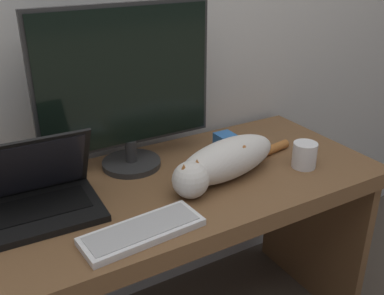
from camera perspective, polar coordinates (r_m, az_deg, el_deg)
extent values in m
cube|color=brown|center=(1.44, -5.72, -6.43)|extent=(1.59, 0.61, 0.06)
cube|color=brown|center=(2.02, 14.95, -9.32)|extent=(0.04, 0.56, 0.66)
cylinder|color=#282828|center=(1.57, -7.68, -2.00)|extent=(0.20, 0.20, 0.02)
cylinder|color=#282828|center=(1.55, -7.78, -0.42)|extent=(0.04, 0.04, 0.08)
cube|color=#282828|center=(1.47, -8.44, 8.78)|extent=(0.60, 0.02, 0.46)
cube|color=black|center=(1.46, -8.28, 8.68)|extent=(0.58, 0.01, 0.44)
cube|color=black|center=(1.36, -18.49, -7.79)|extent=(0.34, 0.26, 0.02)
cube|color=black|center=(1.37, -18.67, -7.08)|extent=(0.27, 0.15, 0.00)
cube|color=black|center=(1.36, -19.65, -2.32)|extent=(0.33, 0.14, 0.22)
cube|color=black|center=(1.36, -19.60, -2.49)|extent=(0.30, 0.12, 0.19)
cube|color=white|center=(1.22, -6.32, -10.55)|extent=(0.34, 0.15, 0.02)
cube|color=#B3B3B3|center=(1.21, -6.34, -10.12)|extent=(0.31, 0.12, 0.00)
ellipsoid|color=silver|center=(1.47, 4.56, -1.47)|extent=(0.41, 0.21, 0.13)
ellipsoid|color=#AD662D|center=(1.47, 5.16, 0.02)|extent=(0.19, 0.13, 0.05)
sphere|color=silver|center=(1.36, -0.19, -4.14)|extent=(0.11, 0.11, 0.11)
cone|color=#AD662D|center=(1.32, -1.05, -2.70)|extent=(0.03, 0.03, 0.03)
cone|color=#AD662D|center=(1.35, 0.64, -2.05)|extent=(0.03, 0.03, 0.03)
cylinder|color=#AD662D|center=(1.67, 10.06, -0.24)|extent=(0.17, 0.06, 0.03)
cylinder|color=white|center=(1.59, 14.10, -0.94)|extent=(0.08, 0.08, 0.09)
cube|color=#2D6BB7|center=(1.67, 4.20, 0.70)|extent=(0.07, 0.07, 0.07)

